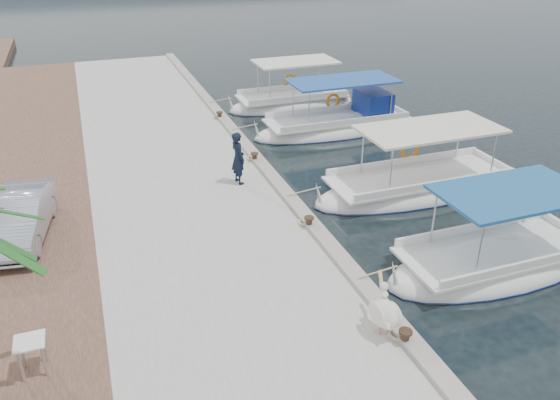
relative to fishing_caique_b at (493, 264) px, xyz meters
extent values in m
plane|color=black|center=(-3.69, 1.33, -0.12)|extent=(400.00, 400.00, 0.00)
cube|color=#A4A59F|center=(-6.69, 6.33, 0.13)|extent=(6.00, 40.00, 0.50)
cube|color=gray|center=(-3.91, 6.33, 0.44)|extent=(0.44, 40.00, 0.12)
cube|color=#52362B|center=(-11.69, 6.33, 0.13)|extent=(4.00, 40.00, 0.50)
ellipsoid|color=white|center=(0.00, 0.00, -0.07)|extent=(6.18, 2.38, 1.30)
ellipsoid|color=navy|center=(0.00, 0.00, -0.09)|extent=(6.21, 2.43, 0.22)
cube|color=white|center=(0.00, 0.00, 0.43)|extent=(5.07, 2.05, 0.08)
cube|color=#1D5794|center=(0.15, 0.00, 2.07)|extent=(3.71, 2.19, 0.08)
cylinder|color=silver|center=(-1.39, -0.90, 1.23)|extent=(0.05, 0.05, 1.60)
torus|color=orange|center=(0.30, 1.13, 0.88)|extent=(0.68, 0.12, 0.68)
ellipsoid|color=white|center=(0.69, 4.63, -0.07)|extent=(7.57, 2.44, 1.30)
ellipsoid|color=navy|center=(0.69, 4.63, -0.09)|extent=(7.61, 2.49, 0.22)
cube|color=white|center=(0.69, 4.63, 0.43)|extent=(6.21, 2.10, 0.08)
cube|color=silver|center=(0.88, 4.63, 2.07)|extent=(4.54, 2.25, 0.08)
cylinder|color=silver|center=(-1.01, 3.71, 1.23)|extent=(0.05, 0.05, 1.60)
torus|color=orange|center=(0.99, 5.79, 0.88)|extent=(0.68, 0.12, 0.68)
ellipsoid|color=white|center=(0.67, 10.99, -0.07)|extent=(7.53, 2.34, 1.30)
ellipsoid|color=navy|center=(0.67, 10.99, -0.09)|extent=(7.56, 2.39, 0.22)
cube|color=white|center=(0.67, 10.99, 0.43)|extent=(6.17, 2.01, 0.08)
cube|color=#214FA5|center=(0.86, 10.99, 2.07)|extent=(4.52, 2.16, 0.08)
cylinder|color=silver|center=(-1.02, 10.12, 1.23)|extent=(0.05, 0.05, 1.60)
torus|color=orange|center=(0.97, 12.11, 0.88)|extent=(0.68, 0.12, 0.68)
cube|color=navy|center=(2.36, 10.99, 0.98)|extent=(1.20, 1.64, 1.00)
ellipsoid|color=white|center=(0.12, 14.94, -0.07)|extent=(6.43, 2.35, 1.30)
ellipsoid|color=navy|center=(0.12, 14.94, -0.09)|extent=(6.46, 2.40, 0.22)
cube|color=white|center=(0.12, 14.94, 0.43)|extent=(5.27, 2.02, 0.08)
cube|color=silver|center=(0.28, 14.94, 2.07)|extent=(3.86, 2.16, 0.08)
cylinder|color=silver|center=(-1.33, 14.06, 1.23)|extent=(0.05, 0.05, 1.60)
torus|color=orange|center=(0.42, 16.05, 0.88)|extent=(0.68, 0.12, 0.68)
cylinder|color=black|center=(-4.04, -2.17, 0.53)|extent=(0.18, 0.18, 0.30)
cylinder|color=black|center=(-4.04, -2.17, 0.68)|extent=(0.28, 0.28, 0.05)
cylinder|color=black|center=(-4.04, 2.83, 0.53)|extent=(0.18, 0.18, 0.30)
cylinder|color=black|center=(-4.04, 2.83, 0.68)|extent=(0.28, 0.28, 0.05)
cylinder|color=black|center=(-4.04, 7.83, 0.53)|extent=(0.18, 0.18, 0.30)
cylinder|color=black|center=(-4.04, 7.83, 0.68)|extent=(0.28, 0.28, 0.05)
cylinder|color=black|center=(-4.04, 12.83, 0.53)|extent=(0.18, 0.18, 0.30)
cylinder|color=black|center=(-4.04, 12.83, 0.68)|extent=(0.28, 0.28, 0.05)
cylinder|color=tan|center=(-4.37, -1.73, 0.53)|extent=(0.05, 0.05, 0.31)
cylinder|color=tan|center=(-4.22, -1.78, 0.53)|extent=(0.05, 0.05, 0.31)
ellipsoid|color=silver|center=(-4.29, -1.76, 0.88)|extent=(0.68, 0.85, 0.58)
cylinder|color=silver|center=(-4.20, -1.51, 1.12)|extent=(0.21, 0.29, 0.31)
sphere|color=silver|center=(-4.17, -1.42, 1.30)|extent=(0.19, 0.19, 0.19)
cone|color=#EAA566|center=(-4.07, -1.15, 1.21)|extent=(0.28, 0.56, 0.23)
imported|color=black|center=(-5.05, 6.35, 1.24)|extent=(0.52, 0.70, 1.73)
imported|color=#A8B1C0|center=(-11.49, 4.97, 0.99)|extent=(1.86, 3.89, 1.23)
cylinder|color=silver|center=(-11.20, -0.65, 0.73)|extent=(0.06, 0.06, 0.70)
cylinder|color=silver|center=(-10.80, -0.65, 0.73)|extent=(0.06, 0.06, 0.70)
cylinder|color=silver|center=(-11.20, -0.25, 0.73)|extent=(0.06, 0.06, 0.70)
cylinder|color=silver|center=(-10.80, -0.25, 0.73)|extent=(0.06, 0.06, 0.70)
cube|color=white|center=(-11.00, -0.45, 1.09)|extent=(0.55, 0.55, 0.03)
camera|label=1|loc=(-9.30, -9.29, 7.95)|focal=35.00mm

